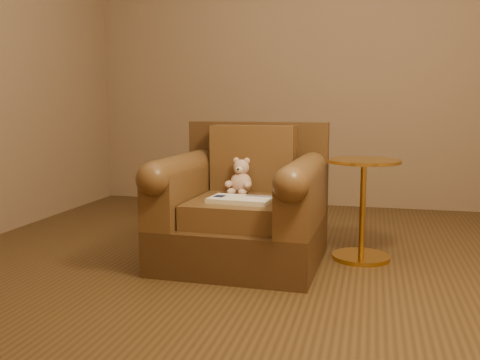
# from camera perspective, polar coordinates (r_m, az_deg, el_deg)

# --- Properties ---
(floor) EXTENTS (4.00, 4.00, 0.00)m
(floor) POSITION_cam_1_polar(r_m,az_deg,el_deg) (3.15, 2.33, -9.16)
(floor) COLOR #4F361B
(floor) RESTS_ON ground
(armchair) EXTENTS (0.93, 0.89, 0.82)m
(armchair) POSITION_cam_1_polar(r_m,az_deg,el_deg) (3.18, 0.39, -3.07)
(armchair) COLOR #462E17
(armchair) RESTS_ON floor
(teddy_bear) EXTENTS (0.16, 0.18, 0.23)m
(teddy_bear) POSITION_cam_1_polar(r_m,az_deg,el_deg) (3.24, 0.03, -0.01)
(teddy_bear) COLOR #D2AC93
(teddy_bear) RESTS_ON armchair
(guidebook) EXTENTS (0.36, 0.24, 0.03)m
(guidebook) POSITION_cam_1_polar(r_m,az_deg,el_deg) (2.98, 0.05, -2.12)
(guidebook) COLOR beige
(guidebook) RESTS_ON armchair
(side_table) EXTENTS (0.43, 0.43, 0.61)m
(side_table) POSITION_cam_1_polar(r_m,az_deg,el_deg) (3.29, 12.95, -2.72)
(side_table) COLOR gold
(side_table) RESTS_ON floor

